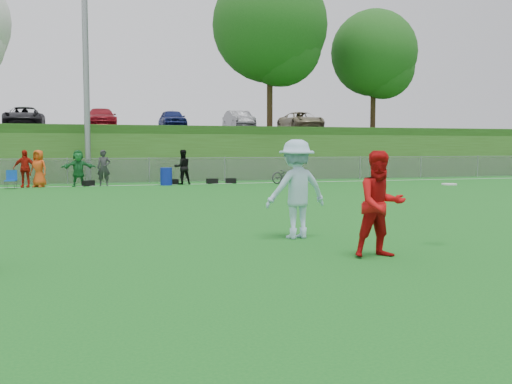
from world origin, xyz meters
name	(u,v)px	position (x,y,z in m)	size (l,w,h in m)	color
ground	(271,249)	(0.00, 0.00, 0.00)	(120.00, 120.00, 0.00)	#14611C
sideline_far	(154,185)	(0.00, 18.00, 0.01)	(60.00, 0.10, 0.01)	white
fence	(149,170)	(0.00, 20.00, 0.65)	(58.00, 0.06, 1.30)	gray
light_pole	(86,50)	(-3.00, 20.80, 6.71)	(1.20, 0.40, 12.15)	gray
berm	(132,152)	(0.00, 31.00, 1.50)	(120.00, 18.00, 3.00)	#244714
parking_lot	(129,130)	(0.00, 33.00, 3.05)	(120.00, 12.00, 0.10)	black
tree_green_near	(273,30)	(8.16, 24.42, 9.03)	(7.14, 7.14, 9.95)	black
tree_green_far	(376,57)	(16.16, 25.92, 7.96)	(5.88, 5.88, 8.19)	black
car_row	(113,119)	(-1.17, 32.00, 3.82)	(32.04, 5.18, 1.44)	silver
spectator_row	(89,168)	(-2.99, 18.00, 0.85)	(8.14, 0.89, 1.69)	#B7170C
gear_bags	(178,182)	(1.16, 18.10, 0.13)	(7.49, 0.55, 0.26)	black
player_red_center	(381,204)	(1.50, -1.25, 0.89)	(0.86, 0.67, 1.77)	red
player_blue	(296,189)	(0.87, 1.01, 0.99)	(1.28, 0.73, 1.98)	#A6CAE6
frisbee	(449,184)	(3.27, -0.62, 1.14)	(0.28, 0.28, 0.03)	silver
recycling_bin	(166,176)	(0.55, 17.65, 0.42)	(0.56, 0.56, 0.84)	#0E219C
camp_chair	(11,183)	(-6.28, 17.22, 0.24)	(0.50, 0.51, 0.82)	#1049AF
bicycle	(287,174)	(6.51, 17.20, 0.47)	(0.62, 1.77, 0.93)	#2B2B2D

